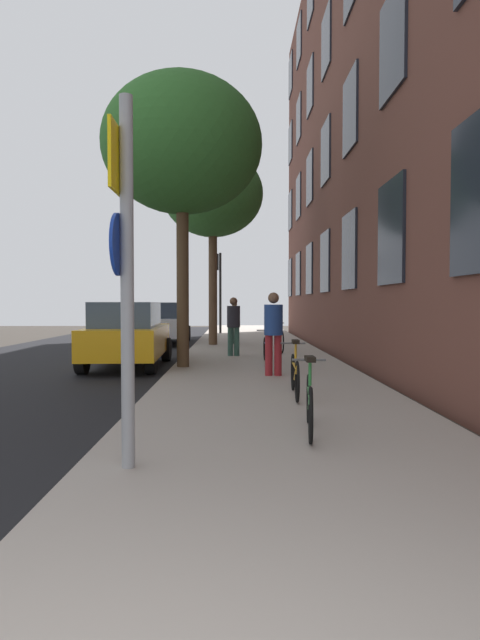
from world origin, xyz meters
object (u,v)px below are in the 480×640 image
(car_0, at_px, (128,334))
(tree_far, at_px, (213,195))
(pedestrian_2, at_px, (234,320))
(car_1, at_px, (163,322))
(bicycle_2, at_px, (266,349))
(sign_post, at_px, (124,259))
(bicycle_1, at_px, (295,374))
(traffic_light, at_px, (218,278))
(pedestrian_1, at_px, (234,322))
(bicycle_3, at_px, (280,339))
(tree_near, at_px, (182,146))
(bicycle_0, at_px, (310,403))
(pedestrian_0, at_px, (273,328))

(car_0, bearing_deg, tree_far, 71.86)
(pedestrian_2, distance_m, car_0, 6.57)
(car_1, bearing_deg, bicycle_2, -64.92)
(sign_post, distance_m, bicycle_1, 4.35)
(bicycle_2, relative_size, pedestrian_2, 1.09)
(bicycle_2, bearing_deg, traffic_light, 97.07)
(pedestrian_1, bearing_deg, bicycle_3, 40.68)
(bicycle_1, xyz_separation_m, bicycle_2, (-0.17, 4.64, -0.01))
(traffic_light, bearing_deg, sign_post, -90.52)
(traffic_light, xyz_separation_m, pedestrian_1, (0.77, -11.08, -1.76))
(traffic_light, bearing_deg, bicycle_3, -77.56)
(traffic_light, xyz_separation_m, bicycle_2, (1.59, -12.83, -2.35))
(sign_post, xyz_separation_m, tree_near, (-0.22, 7.48, 3.23))
(sign_post, height_order, tree_near, tree_near)
(traffic_light, bearing_deg, pedestrian_1, -86.02)
(tree_far, height_order, car_0, tree_far)
(bicycle_1, height_order, car_0, car_0)
(bicycle_0, height_order, bicycle_3, bicycle_3)
(car_1, bearing_deg, pedestrian_0, -70.08)
(bicycle_3, relative_size, car_0, 0.41)
(traffic_light, xyz_separation_m, car_0, (-1.85, -12.80, -1.98))
(bicycle_1, relative_size, car_1, 0.38)
(tree_far, height_order, car_1, tree_far)
(pedestrian_1, bearing_deg, sign_post, -95.51)
(sign_post, distance_m, pedestrian_2, 14.34)
(bicycle_1, relative_size, bicycle_2, 1.02)
(bicycle_0, xyz_separation_m, bicycle_2, (-0.07, 6.98, 0.00))
(bicycle_1, distance_m, car_0, 5.93)
(sign_post, relative_size, pedestrian_2, 2.15)
(bicycle_1, xyz_separation_m, car_1, (-3.78, 12.36, 0.37))
(tree_near, xyz_separation_m, bicycle_2, (2.00, 0.73, -4.77))
(bicycle_1, distance_m, bicycle_3, 7.61)
(bicycle_2, relative_size, bicycle_3, 0.98)
(pedestrian_1, bearing_deg, car_0, -146.84)
(bicycle_1, distance_m, pedestrian_1, 6.50)
(tree_far, relative_size, pedestrian_2, 4.45)
(tree_near, height_order, tree_far, tree_far)
(car_0, height_order, car_1, same)
(pedestrian_0, bearing_deg, car_1, 109.92)
(tree_far, distance_m, bicycle_1, 11.67)
(traffic_light, xyz_separation_m, tree_near, (-0.41, -13.56, 2.42))
(bicycle_0, distance_m, pedestrian_0, 4.76)
(pedestrian_2, height_order, car_1, pedestrian_2)
(tree_near, xyz_separation_m, car_1, (-1.61, 8.45, -4.40))
(tree_far, xyz_separation_m, bicycle_1, (1.74, -10.41, -4.99))
(traffic_light, xyz_separation_m, tree_far, (0.02, -7.06, 2.64))
(pedestrian_0, bearing_deg, traffic_light, 96.04)
(bicycle_0, xyz_separation_m, car_0, (-3.51, 7.01, 0.37))
(traffic_light, bearing_deg, tree_far, -89.80)
(bicycle_1, height_order, pedestrian_1, pedestrian_1)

